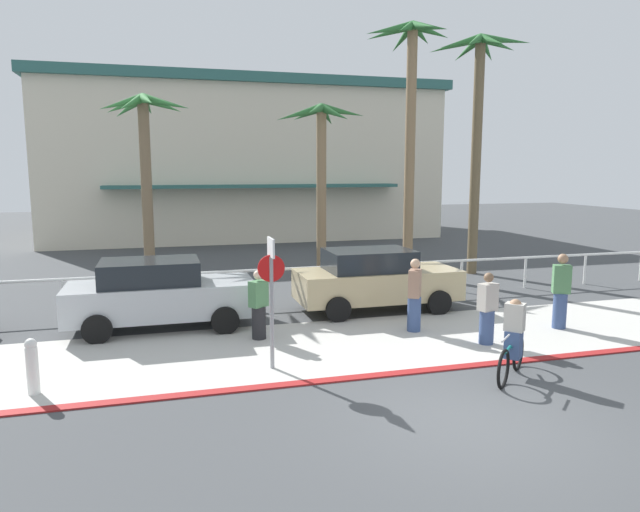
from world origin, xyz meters
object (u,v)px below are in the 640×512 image
stop_sign_bike_lane (271,284)px  car_tan_2 (375,279)px  palm_tree_1 (145,136)px  palm_tree_3 (410,89)px  bollard_1 (32,366)px  palm_tree_4 (477,96)px  pedestrian_2 (561,294)px  pedestrian_3 (414,298)px  cyclist_teal_0 (513,340)px  palm_tree_2 (321,149)px  pedestrian_0 (259,308)px  car_silver_1 (159,293)px  pedestrian_1 (487,312)px

stop_sign_bike_lane → car_tan_2: 5.34m
palm_tree_1 → palm_tree_3: palm_tree_3 is taller
bollard_1 → palm_tree_4: (13.31, 8.44, 5.92)m
pedestrian_2 → pedestrian_3: pedestrian_2 is taller
bollard_1 → cyclist_teal_0: cyclist_teal_0 is taller
palm_tree_2 → pedestrian_0: palm_tree_2 is taller
cyclist_teal_0 → pedestrian_0: pedestrian_0 is taller
palm_tree_4 → car_silver_1: palm_tree_4 is taller
car_tan_2 → pedestrian_0: car_tan_2 is taller
pedestrian_1 → pedestrian_3: bearing=129.1°
palm_tree_4 → car_silver_1: (-11.20, -4.71, -5.56)m
palm_tree_3 → pedestrian_1: bearing=-102.3°
car_silver_1 → cyclist_teal_0: bearing=-39.4°
palm_tree_4 → car_tan_2: (-5.52, -4.41, -5.56)m
palm_tree_3 → pedestrian_0: bearing=-134.9°
cyclist_teal_0 → pedestrian_3: pedestrian_3 is taller
palm_tree_3 → pedestrian_3: size_ratio=5.06×
palm_tree_3 → pedestrian_3: bearing=-112.7°
car_tan_2 → pedestrian_0: 3.98m
palm_tree_3 → cyclist_teal_0: (-2.43, -10.22, -5.92)m
car_tan_2 → palm_tree_3: bearing=57.3°
palm_tree_2 → pedestrian_0: bearing=-115.3°
palm_tree_2 → pedestrian_1: palm_tree_2 is taller
palm_tree_1 → pedestrian_3: (6.10, -7.93, -4.09)m
palm_tree_4 → pedestrian_0: size_ratio=5.35×
car_tan_2 → palm_tree_1: bearing=136.2°
palm_tree_4 → pedestrian_3: size_ratio=4.86×
palm_tree_4 → pedestrian_2: 9.41m
pedestrian_2 → palm_tree_3: bearing=94.3°
palm_tree_3 → car_silver_1: size_ratio=2.02×
palm_tree_3 → pedestrian_0: 11.02m
bollard_1 → pedestrian_0: (4.27, 2.18, 0.22)m
pedestrian_0 → pedestrian_3: pedestrian_3 is taller
palm_tree_1 → pedestrian_3: size_ratio=3.57×
bollard_1 → pedestrian_3: size_ratio=0.57×
stop_sign_bike_lane → pedestrian_0: stop_sign_bike_lane is taller
bollard_1 → pedestrian_0: pedestrian_0 is taller
palm_tree_1 → palm_tree_3: (9.01, -0.95, 1.70)m
palm_tree_4 → pedestrian_3: 10.22m
bollard_1 → palm_tree_4: size_ratio=0.12×
cyclist_teal_0 → stop_sign_bike_lane: bearing=159.2°
palm_tree_4 → cyclist_teal_0: size_ratio=5.70×
car_silver_1 → pedestrian_0: car_silver_1 is taller
pedestrian_1 → pedestrian_3: 1.76m
car_silver_1 → pedestrian_0: 2.66m
palm_tree_4 → stop_sign_bike_lane: bearing=-137.8°
palm_tree_4 → palm_tree_2: bearing=165.3°
pedestrian_1 → pedestrian_0: bearing=160.0°
car_silver_1 → cyclist_teal_0: (6.30, -5.17, -0.18)m
palm_tree_4 → pedestrian_1: palm_tree_4 is taller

